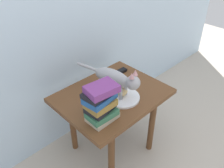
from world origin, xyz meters
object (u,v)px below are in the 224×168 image
book_stack (101,103)px  tv_remote (118,73)px  side_table (112,103)px  plate (122,97)px  bread_roll (122,92)px  cat (116,79)px

book_stack → tv_remote: book_stack is taller
tv_remote → side_table: bearing=-143.9°
plate → book_stack: book_stack is taller
bread_roll → book_stack: book_stack is taller
bread_roll → cat: (-0.02, 0.04, 0.09)m
side_table → tv_remote: (0.21, 0.15, 0.09)m
plate → book_stack: size_ratio=0.92×
side_table → cat: bearing=-77.7°
bread_roll → tv_remote: bread_roll is taller
plate → bread_roll: (0.01, 0.01, 0.03)m
cat → tv_remote: 0.29m
plate → tv_remote: tv_remote is taller
book_stack → side_table: bearing=31.8°
book_stack → plate: bearing=13.4°
cat → tv_remote: bearing=41.0°
bread_roll → book_stack: (-0.25, -0.07, 0.08)m
cat → side_table: bearing=102.3°
bread_roll → tv_remote: size_ratio=0.53×
plate → cat: bearing=101.6°
cat → book_stack: 0.25m
bread_roll → tv_remote: bearing=49.9°
plate → tv_remote: (0.19, 0.23, 0.00)m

